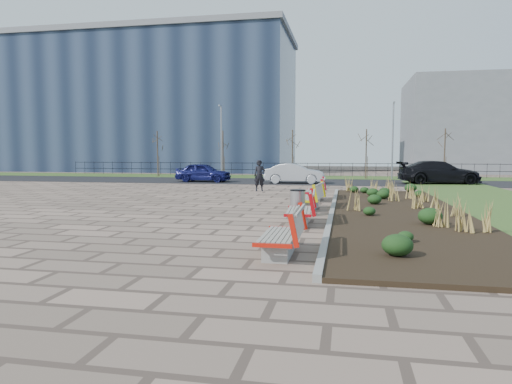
% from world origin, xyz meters
% --- Properties ---
extents(ground, '(120.00, 120.00, 0.00)m').
position_xyz_m(ground, '(0.00, 0.00, 0.00)').
color(ground, '#876D5C').
rests_on(ground, ground).
extents(planting_bed, '(4.50, 18.00, 0.10)m').
position_xyz_m(planting_bed, '(6.25, 5.00, 0.05)').
color(planting_bed, black).
rests_on(planting_bed, ground).
extents(planting_curb, '(0.16, 18.00, 0.15)m').
position_xyz_m(planting_curb, '(3.92, 5.00, 0.07)').
color(planting_curb, gray).
rests_on(planting_curb, ground).
extents(grass_verge_far, '(80.00, 5.00, 0.04)m').
position_xyz_m(grass_verge_far, '(0.00, 28.00, 0.02)').
color(grass_verge_far, '#33511E').
rests_on(grass_verge_far, ground).
extents(road, '(80.00, 7.00, 0.02)m').
position_xyz_m(road, '(0.00, 22.00, 0.01)').
color(road, black).
rests_on(road, ground).
extents(bench_a, '(0.91, 2.11, 1.00)m').
position_xyz_m(bench_a, '(3.00, -2.05, 0.50)').
color(bench_a, red).
rests_on(bench_a, ground).
extents(bench_b, '(1.02, 2.15, 1.00)m').
position_xyz_m(bench_b, '(3.00, 2.15, 0.50)').
color(bench_b, '#B90C13').
rests_on(bench_b, ground).
extents(bench_c, '(1.09, 2.18, 1.00)m').
position_xyz_m(bench_c, '(3.00, 5.86, 0.50)').
color(bench_c, yellow).
rests_on(bench_c, ground).
extents(bench_d, '(0.95, 2.12, 1.00)m').
position_xyz_m(bench_d, '(3.00, 9.24, 0.50)').
color(bench_d, '#B50C1C').
rests_on(bench_d, ground).
extents(litter_bin, '(0.51, 0.51, 0.90)m').
position_xyz_m(litter_bin, '(2.78, 3.93, 0.45)').
color(litter_bin, '#B2B2B7').
rests_on(litter_bin, ground).
extents(pedestrian, '(0.73, 0.59, 1.75)m').
position_xyz_m(pedestrian, '(-0.39, 13.67, 0.88)').
color(pedestrian, black).
rests_on(pedestrian, ground).
extents(car_blue, '(4.11, 1.81, 1.37)m').
position_xyz_m(car_blue, '(-5.85, 20.45, 0.71)').
color(car_blue, '#131654').
rests_on(car_blue, road).
extents(car_silver, '(4.23, 1.60, 1.38)m').
position_xyz_m(car_silver, '(0.89, 20.13, 0.71)').
color(car_silver, '#AAACB1').
rests_on(car_silver, road).
extents(car_black, '(5.70, 2.94, 1.58)m').
position_xyz_m(car_black, '(10.68, 21.40, 0.81)').
color(car_black, black).
rests_on(car_black, road).
extents(tree_a, '(1.40, 1.40, 4.00)m').
position_xyz_m(tree_a, '(-12.00, 26.50, 2.04)').
color(tree_a, '#4C3D2D').
rests_on(tree_a, grass_verge_far).
extents(tree_b, '(1.40, 1.40, 4.00)m').
position_xyz_m(tree_b, '(-6.00, 26.50, 2.04)').
color(tree_b, '#4C3D2D').
rests_on(tree_b, grass_verge_far).
extents(tree_c, '(1.40, 1.40, 4.00)m').
position_xyz_m(tree_c, '(0.00, 26.50, 2.04)').
color(tree_c, '#4C3D2D').
rests_on(tree_c, grass_verge_far).
extents(tree_d, '(1.40, 1.40, 4.00)m').
position_xyz_m(tree_d, '(6.00, 26.50, 2.04)').
color(tree_d, '#4C3D2D').
rests_on(tree_d, grass_verge_far).
extents(tree_e, '(1.40, 1.40, 4.00)m').
position_xyz_m(tree_e, '(12.00, 26.50, 2.04)').
color(tree_e, '#4C3D2D').
rests_on(tree_e, grass_verge_far).
extents(lamp_west, '(0.24, 0.60, 6.00)m').
position_xyz_m(lamp_west, '(-6.00, 26.00, 3.04)').
color(lamp_west, gray).
rests_on(lamp_west, grass_verge_far).
extents(lamp_east, '(0.24, 0.60, 6.00)m').
position_xyz_m(lamp_east, '(8.00, 26.00, 3.04)').
color(lamp_east, gray).
rests_on(lamp_east, grass_verge_far).
extents(railing_fence, '(44.00, 0.10, 1.20)m').
position_xyz_m(railing_fence, '(0.00, 29.50, 0.64)').
color(railing_fence, black).
rests_on(railing_fence, grass_verge_far).
extents(building_glass, '(40.00, 14.00, 15.00)m').
position_xyz_m(building_glass, '(-22.00, 40.00, 7.50)').
color(building_glass, '#192338').
rests_on(building_glass, ground).
extents(building_grey, '(18.00, 12.00, 10.00)m').
position_xyz_m(building_grey, '(20.00, 42.00, 5.00)').
color(building_grey, slate).
rests_on(building_grey, ground).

